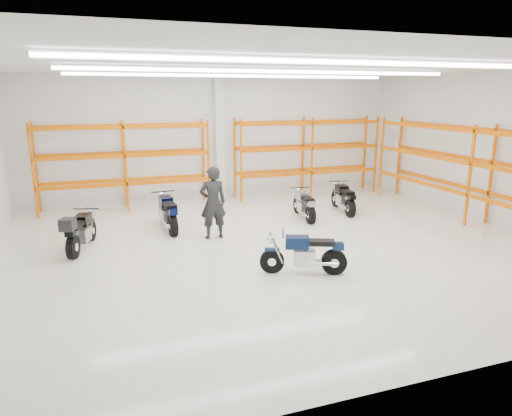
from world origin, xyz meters
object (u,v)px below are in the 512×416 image
object	(u,v)px
motorcycle_back_a	(79,232)
structural_column	(219,139)
motorcycle_back_d	(344,199)
motorcycle_main	(307,255)
motorcycle_back_b	(168,214)
standing_man	(213,203)
motorcycle_back_c	(305,206)

from	to	relation	value
motorcycle_back_a	structural_column	world-z (taller)	structural_column
motorcycle_back_d	structural_column	xyz separation A→B (m)	(-3.40, 3.23, 1.79)
structural_column	motorcycle_back_a	bearing A→B (deg)	-136.53
motorcycle_main	motorcycle_back_d	distance (m)	5.69
motorcycle_back_d	motorcycle_back_b	bearing A→B (deg)	-178.54
motorcycle_main	motorcycle_back_b	xyz separation A→B (m)	(-2.39, 4.37, 0.05)
structural_column	motorcycle_back_d	bearing A→B (deg)	-43.55
motorcycle_back_a	motorcycle_back_d	xyz separation A→B (m)	(8.22, 1.33, -0.04)
motorcycle_back_b	structural_column	size ratio (longest dim) A/B	0.47
motorcycle_back_a	standing_man	size ratio (longest dim) A/B	1.01
motorcycle_back_c	motorcycle_main	bearing A→B (deg)	-114.09
motorcycle_main	motorcycle_back_c	distance (m)	4.58
motorcycle_main	structural_column	size ratio (longest dim) A/B	0.41
motorcycle_back_a	motorcycle_back_c	size ratio (longest dim) A/B	1.07
motorcycle_back_c	motorcycle_back_d	bearing A→B (deg)	11.96
structural_column	motorcycle_back_c	bearing A→B (deg)	-63.08
motorcycle_back_b	structural_column	world-z (taller)	structural_column
motorcycle_back_b	motorcycle_back_d	size ratio (longest dim) A/B	1.08
motorcycle_back_b	standing_man	distance (m)	1.67
motorcycle_main	structural_column	world-z (taller)	structural_column
motorcycle_back_a	motorcycle_back_d	size ratio (longest dim) A/B	1.01
motorcycle_main	motorcycle_back_d	xyz separation A→B (m)	(3.46, 4.51, 0.02)
motorcycle_back_c	standing_man	bearing A→B (deg)	-162.83
structural_column	motorcycle_back_b	bearing A→B (deg)	-125.87
motorcycle_back_d	standing_man	xyz separation A→B (m)	(-4.78, -1.32, 0.54)
motorcycle_back_a	structural_column	bearing A→B (deg)	43.47
motorcycle_back_b	motorcycle_back_c	xyz separation A→B (m)	(4.26, -0.19, -0.06)
motorcycle_main	motorcycle_back_a	bearing A→B (deg)	146.22
motorcycle_back_b	standing_man	bearing A→B (deg)	-47.73
structural_column	standing_man	bearing A→B (deg)	-106.85
motorcycle_main	motorcycle_back_c	world-z (taller)	motorcycle_main
motorcycle_back_c	motorcycle_back_d	distance (m)	1.62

